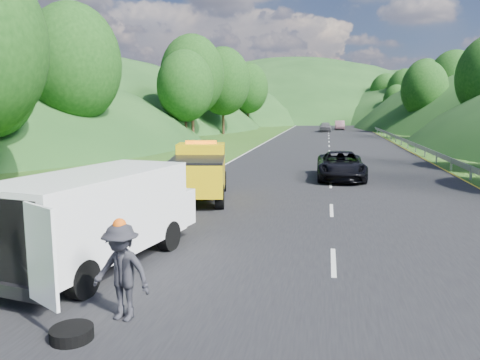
% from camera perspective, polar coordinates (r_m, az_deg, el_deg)
% --- Properties ---
extents(ground, '(320.00, 320.00, 0.00)m').
position_cam_1_polar(ground, '(14.11, -1.14, -6.76)').
color(ground, '#38661E').
rests_on(ground, ground).
extents(road_surface, '(14.00, 200.00, 0.02)m').
position_cam_1_polar(road_surface, '(53.44, 10.80, 4.59)').
color(road_surface, black).
rests_on(road_surface, ground).
extents(guardrail, '(0.06, 140.00, 1.52)m').
position_cam_1_polar(guardrail, '(66.35, 17.11, 5.14)').
color(guardrail, gray).
rests_on(guardrail, ground).
extents(tree_line_left, '(14.00, 140.00, 14.00)m').
position_cam_1_polar(tree_line_left, '(76.56, -6.03, 5.91)').
color(tree_line_left, '#255819').
rests_on(tree_line_left, ground).
extents(tree_line_right, '(14.00, 140.00, 14.00)m').
position_cam_1_polar(tree_line_right, '(76.14, 26.04, 5.06)').
color(tree_line_right, '#255819').
rests_on(tree_line_right, ground).
extents(hills_backdrop, '(201.00, 288.60, 44.00)m').
position_cam_1_polar(hills_backdrop, '(148.10, 12.07, 7.13)').
color(hills_backdrop, '#2D5B23').
rests_on(hills_backdrop, ground).
extents(tow_truck, '(3.04, 5.83, 2.38)m').
position_cam_1_polar(tow_truck, '(19.43, -4.95, 1.02)').
color(tow_truck, black).
rests_on(tow_truck, ground).
extents(white_van, '(3.92, 6.84, 2.29)m').
position_cam_1_polar(white_van, '(11.66, -16.75, -3.89)').
color(white_van, black).
rests_on(white_van, ground).
extents(woman, '(0.55, 0.64, 1.46)m').
position_cam_1_polar(woman, '(16.65, -11.43, -4.52)').
color(woman, white).
rests_on(woman, ground).
extents(child, '(0.57, 0.58, 0.94)m').
position_cam_1_polar(child, '(13.97, -9.01, -7.02)').
color(child, tan).
rests_on(child, ground).
extents(worker, '(1.24, 0.85, 1.77)m').
position_cam_1_polar(worker, '(9.04, -14.04, -16.22)').
color(worker, black).
rests_on(worker, ground).
extents(suitcase, '(0.39, 0.23, 0.62)m').
position_cam_1_polar(suitcase, '(15.06, -16.97, -4.93)').
color(suitcase, brown).
rests_on(suitcase, ground).
extents(spare_tire, '(0.71, 0.71, 0.20)m').
position_cam_1_polar(spare_tire, '(8.58, -19.78, -17.92)').
color(spare_tire, black).
rests_on(spare_tire, ground).
extents(passing_suv, '(2.58, 5.36, 1.47)m').
position_cam_1_polar(passing_suv, '(25.53, 12.13, 0.07)').
color(passing_suv, black).
rests_on(passing_suv, ground).
extents(dist_car_a, '(1.84, 4.57, 1.56)m').
position_cam_1_polar(dist_car_a, '(75.91, 10.35, 5.79)').
color(dist_car_a, '#49494D').
rests_on(dist_car_a, ground).
extents(dist_car_b, '(1.63, 4.68, 1.54)m').
position_cam_1_polar(dist_car_b, '(84.48, 12.05, 6.03)').
color(dist_car_b, '#7A515C').
rests_on(dist_car_b, ground).
extents(dist_car_c, '(2.04, 5.01, 1.45)m').
position_cam_1_polar(dist_car_c, '(111.06, 10.62, 6.69)').
color(dist_car_c, brown).
rests_on(dist_car_c, ground).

